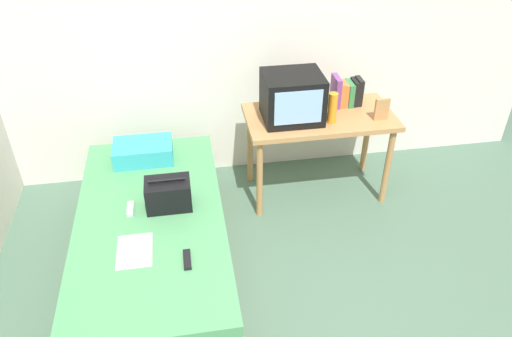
{
  "coord_description": "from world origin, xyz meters",
  "views": [
    {
      "loc": [
        -0.52,
        -1.81,
        2.59
      ],
      "look_at": [
        -0.03,
        1.09,
        0.55
      ],
      "focal_mm": 34.69,
      "sensor_mm": 36.0,
      "label": 1
    }
  ],
  "objects": [
    {
      "name": "remote_silver",
      "position": [
        -0.93,
        0.86,
        0.48
      ],
      "size": [
        0.04,
        0.14,
        0.02
      ],
      "primitive_type": "cube",
      "color": "#B7B7BC",
      "rests_on": "bed"
    },
    {
      "name": "desk",
      "position": [
        0.54,
        1.47,
        0.64
      ],
      "size": [
        1.16,
        0.6,
        0.74
      ],
      "color": "#B27F4C",
      "rests_on": "ground"
    },
    {
      "name": "picture_frame",
      "position": [
        0.97,
        1.32,
        0.82
      ],
      "size": [
        0.11,
        0.02,
        0.18
      ],
      "primitive_type": "cube",
      "color": "#B27F4C",
      "rests_on": "desk"
    },
    {
      "name": "wall_back",
      "position": [
        0.0,
        2.0,
        1.3
      ],
      "size": [
        5.2,
        0.1,
        2.6
      ],
      "primitive_type": "cube",
      "color": "silver",
      "rests_on": "ground"
    },
    {
      "name": "water_bottle",
      "position": [
        0.59,
        1.34,
        0.86
      ],
      "size": [
        0.07,
        0.07,
        0.24
      ],
      "primitive_type": "cylinder",
      "color": "orange",
      "rests_on": "desk"
    },
    {
      "name": "remote_dark",
      "position": [
        -0.58,
        0.32,
        0.48
      ],
      "size": [
        0.04,
        0.16,
        0.02
      ],
      "primitive_type": "cube",
      "color": "black",
      "rests_on": "bed"
    },
    {
      "name": "magazine",
      "position": [
        -0.89,
        0.45,
        0.48
      ],
      "size": [
        0.21,
        0.29,
        0.01
      ],
      "primitive_type": "cube",
      "color": "white",
      "rests_on": "bed"
    },
    {
      "name": "bed",
      "position": [
        -0.8,
        0.77,
        0.23
      ],
      "size": [
        1.0,
        2.0,
        0.47
      ],
      "color": "#B27F4C",
      "rests_on": "ground"
    },
    {
      "name": "book_row",
      "position": [
        0.78,
        1.61,
        0.84
      ],
      "size": [
        0.23,
        0.17,
        0.25
      ],
      "color": "#7A3D89",
      "rests_on": "desk"
    },
    {
      "name": "handbag",
      "position": [
        -0.67,
        0.86,
        0.57
      ],
      "size": [
        0.3,
        0.2,
        0.22
      ],
      "color": "black",
      "rests_on": "bed"
    },
    {
      "name": "tv",
      "position": [
        0.3,
        1.45,
        0.92
      ],
      "size": [
        0.44,
        0.39,
        0.36
      ],
      "color": "black",
      "rests_on": "desk"
    },
    {
      "name": "pillow",
      "position": [
        -0.85,
        1.47,
        0.54
      ],
      "size": [
        0.44,
        0.29,
        0.14
      ],
      "primitive_type": "cube",
      "color": "#33A8B7",
      "rests_on": "bed"
    }
  ]
}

